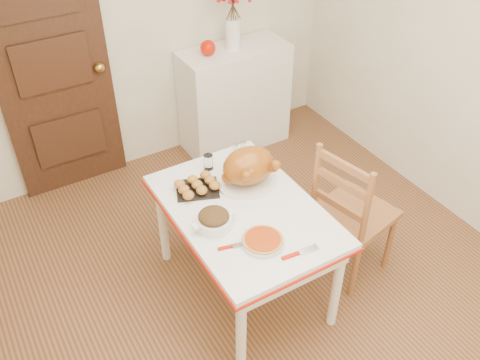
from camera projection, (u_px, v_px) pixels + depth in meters
floor at (272, 303)px, 3.52m from camera, size 3.50×4.00×0.00m
wall_back at (136, 23)px, 4.09m from camera, size 3.50×0.00×2.50m
door_back at (53, 71)px, 3.93m from camera, size 0.85×0.06×2.06m
sideboard at (235, 98)px, 4.73m from camera, size 0.95×0.42×0.95m
kitchen_table at (244, 250)px, 3.40m from camera, size 0.83×1.22×0.73m
chair_oak at (355, 210)px, 3.47m from camera, size 0.55×0.55×1.04m
berry_vase at (233, 18)px, 4.26m from camera, size 0.28×0.28×0.54m
apple at (208, 48)px, 4.29m from camera, size 0.13×0.13×0.13m
turkey_platter at (248, 167)px, 3.28m from camera, size 0.42×0.35×0.25m
pumpkin_pie at (263, 240)px, 2.92m from camera, size 0.27×0.27×0.05m
stuffing_dish at (214, 220)px, 3.01m from camera, size 0.32×0.28×0.10m
rolls_tray at (197, 186)px, 3.28m from camera, size 0.32×0.29×0.07m
pie_server at (300, 252)px, 2.87m from camera, size 0.23×0.09×0.01m
carving_knife at (238, 245)px, 2.92m from camera, size 0.24×0.11×0.01m
drinking_glass at (208, 162)px, 3.45m from camera, size 0.08×0.08×0.11m
shaker_pair at (240, 148)px, 3.58m from camera, size 0.10×0.04×0.09m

